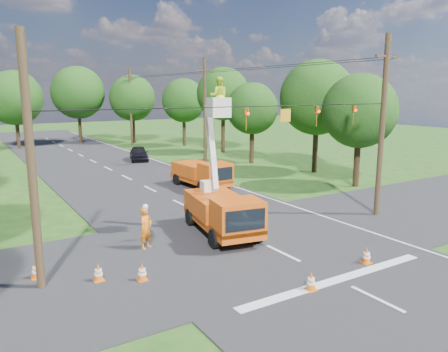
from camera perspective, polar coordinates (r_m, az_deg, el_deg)
ground at (r=36.53m, az=-12.59°, el=-0.26°), size 140.00×140.00×0.00m
road_main at (r=36.53m, az=-12.59°, el=-0.26°), size 12.00×100.00×0.06m
road_cross at (r=20.90m, az=4.17°, el=-8.46°), size 56.00×10.00×0.07m
stop_bar at (r=17.27m, az=14.59°, el=-13.11°), size 9.00×0.45×0.02m
edge_line at (r=38.68m, az=-4.75°, el=0.59°), size 0.12×90.00×0.02m
bucket_truck at (r=21.29m, az=-0.23°, el=-3.47°), size 3.19×6.15×7.64m
second_truck at (r=31.77m, az=-2.89°, el=0.33°), size 2.47×5.69×2.09m
ground_worker at (r=19.91m, az=-10.15°, el=-6.70°), size 0.84×0.76×1.92m
distant_car at (r=45.49m, az=-11.05°, el=2.91°), size 2.90×4.59×1.46m
traffic_cone_0 at (r=16.15m, az=11.29°, el=-13.32°), size 0.38×0.38×0.71m
traffic_cone_1 at (r=19.04m, az=18.12°, el=-9.84°), size 0.38×0.38×0.71m
traffic_cone_2 at (r=26.95m, az=-0.64°, el=-3.18°), size 0.38×0.38×0.71m
traffic_cone_3 at (r=29.79m, az=-1.96°, el=-1.81°), size 0.38×0.38×0.71m
traffic_cone_4 at (r=16.87m, az=-10.64°, el=-12.21°), size 0.38×0.38×0.71m
traffic_cone_5 at (r=17.20m, az=-16.09°, el=-12.00°), size 0.38×0.38×0.71m
traffic_cone_6 at (r=18.20m, az=-23.34°, el=-11.19°), size 0.38×0.38×0.71m
traffic_cone_7 at (r=35.15m, az=-4.42°, el=0.14°), size 0.38×0.38×0.71m
pole_right_near at (r=25.73m, az=19.96°, el=6.22°), size 1.80×0.30×10.00m
pole_right_mid at (r=41.22m, az=-2.51°, el=8.40°), size 1.80×0.30×10.00m
pole_right_far at (r=59.47m, az=-12.09°, el=8.96°), size 1.80×0.30×10.00m
pole_left at (r=16.26m, az=-23.87°, el=1.38°), size 0.30×0.30×9.00m
signal_span at (r=21.13m, az=9.35°, el=7.93°), size 18.00×0.29×1.07m
tree_right_a at (r=33.37m, az=17.31°, el=8.11°), size 5.40×5.40×8.28m
tree_right_b at (r=38.59m, az=12.07°, el=9.97°), size 6.40×6.40×9.65m
tree_right_c at (r=42.88m, az=3.70°, el=8.77°), size 5.00×5.00×7.83m
tree_right_d at (r=50.41m, az=-0.13°, el=10.67°), size 6.00×6.00×9.70m
tree_right_e at (r=56.93m, az=-5.28°, el=9.78°), size 5.60×5.60×8.63m
tree_far_a at (r=59.31m, az=-25.67°, el=9.18°), size 6.60×6.60×9.50m
tree_far_b at (r=62.66m, az=-18.55°, el=10.29°), size 7.00×7.00×10.32m
tree_far_c at (r=61.67m, az=-11.88°, el=9.92°), size 6.20×6.20×9.18m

